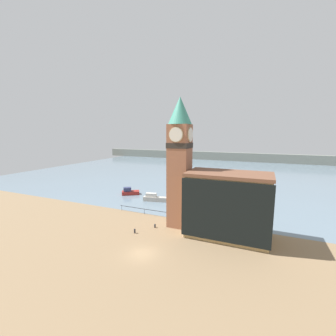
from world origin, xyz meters
name	(u,v)px	position (x,y,z in m)	size (l,w,h in m)	color
ground_plane	(142,253)	(0.00, 0.00, 0.00)	(160.00, 160.00, 0.00)	#846B4C
water	(227,171)	(0.00, 73.90, 0.00)	(160.00, 120.00, 0.00)	slate
far_shoreline	(237,157)	(0.00, 113.90, 2.50)	(180.00, 3.00, 5.00)	gray
pier_railing	(144,209)	(-7.34, 13.65, 0.96)	(11.69, 0.08, 1.09)	#232328
clock_tower	(180,160)	(1.27, 11.15, 11.98)	(4.06, 4.06, 22.58)	#935B42
pier_building	(228,205)	(9.86, 10.12, 5.24)	(13.05, 7.19, 10.44)	tan
boat_near	(155,198)	(-9.36, 22.39, 0.75)	(6.11, 2.59, 1.98)	#B7B2A8
boat_far	(130,192)	(-18.34, 25.23, 0.71)	(5.04, 4.34, 1.96)	maroon
mooring_bollard_near	(155,226)	(-2.29, 8.46, 0.36)	(0.31, 0.31, 0.67)	#2D2D33
mooring_bollard_far	(135,231)	(-4.40, 5.13, 0.42)	(0.30, 0.30, 0.76)	#2D2D33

